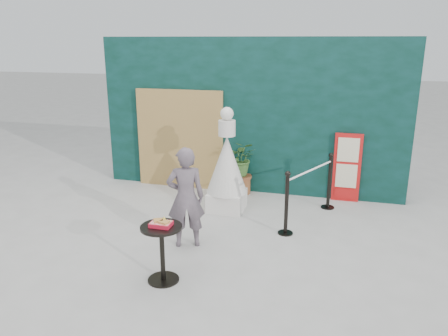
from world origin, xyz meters
TOP-DOWN VIEW (x-y plane):
  - ground at (0.00, 0.00)m, footprint 60.00×60.00m
  - back_wall at (0.00, 3.15)m, footprint 6.00×0.30m
  - bamboo_fence at (-1.40, 2.94)m, footprint 1.80×0.08m
  - woman at (-0.36, 0.41)m, footprint 0.64×0.54m
  - menu_board at (1.90, 2.95)m, footprint 0.50×0.07m
  - statue at (-0.15, 1.93)m, footprint 0.72×0.72m
  - cafe_table at (-0.31, -0.61)m, footprint 0.52×0.52m
  - food_basket at (-0.31, -0.61)m, footprint 0.26×0.19m
  - planter at (-0.10, 2.85)m, footprint 0.63×0.55m
  - stanchion_barrier at (1.31, 1.84)m, footprint 0.84×1.54m

SIDE VIEW (x-z plane):
  - ground at x=0.00m, z-range 0.00..0.00m
  - stanchion_barrier at x=1.31m, z-range -0.02..1.01m
  - cafe_table at x=-0.31m, z-range 0.12..0.87m
  - planter at x=-0.10m, z-range 0.09..1.16m
  - menu_board at x=1.90m, z-range 0.00..1.30m
  - woman at x=-0.36m, z-range 0.00..1.50m
  - statue at x=-0.15m, z-range -0.17..1.68m
  - food_basket at x=-0.31m, z-range 0.73..0.84m
  - bamboo_fence at x=-1.40m, z-range 0.00..2.00m
  - back_wall at x=0.00m, z-range 0.00..3.00m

